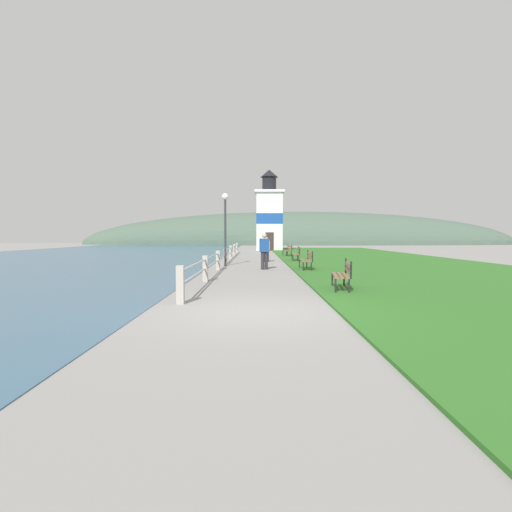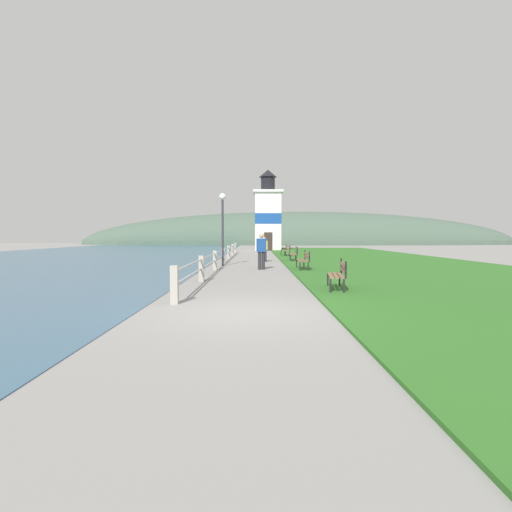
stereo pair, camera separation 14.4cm
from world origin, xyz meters
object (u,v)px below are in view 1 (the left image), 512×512
(park_bench_midway, at_px, (306,259))
(person_strolling, at_px, (264,250))
(lamp_post, at_px, (224,216))
(park_bench_far, at_px, (296,253))
(park_bench_by_lighthouse, at_px, (287,250))
(person_by_railing, at_px, (266,248))
(park_bench_near, at_px, (342,273))
(lighthouse, at_px, (268,216))

(park_bench_midway, height_order, person_strolling, person_strolling)
(person_strolling, relative_size, lamp_post, 0.45)
(park_bench_midway, xyz_separation_m, park_bench_far, (0.19, 6.62, -0.00))
(park_bench_by_lighthouse, xyz_separation_m, person_by_railing, (-1.90, -6.67, 0.31))
(park_bench_near, bearing_deg, person_by_railing, -74.03)
(park_bench_near, height_order, lighthouse, lighthouse)
(park_bench_by_lighthouse, height_order, person_by_railing, person_by_railing)
(park_bench_by_lighthouse, distance_m, lighthouse, 13.42)
(park_bench_by_lighthouse, relative_size, lamp_post, 0.42)
(park_bench_midway, bearing_deg, lighthouse, -87.12)
(lamp_post, bearing_deg, park_bench_near, -66.70)
(park_bench_far, bearing_deg, park_bench_near, 93.23)
(lighthouse, distance_m, person_by_railing, 19.87)
(park_bench_by_lighthouse, relative_size, person_strolling, 0.94)
(lighthouse, height_order, person_strolling, lighthouse)
(park_bench_near, relative_size, lighthouse, 0.19)
(lighthouse, bearing_deg, lamp_post, -97.87)
(park_bench_near, xyz_separation_m, park_bench_midway, (-0.17, 7.12, 0.00))
(park_bench_near, distance_m, lighthouse, 33.00)
(park_bench_far, xyz_separation_m, lamp_post, (-4.31, -3.76, 2.20))
(park_bench_by_lighthouse, bearing_deg, lighthouse, -91.72)
(person_strolling, height_order, lamp_post, lamp_post)
(park_bench_near, height_order, person_by_railing, person_by_railing)
(park_bench_near, xyz_separation_m, park_bench_far, (0.01, 13.74, 0.00))
(park_bench_midway, bearing_deg, park_bench_by_lighthouse, -89.80)
(park_bench_midway, distance_m, lighthouse, 25.92)
(lighthouse, distance_m, lamp_post, 23.08)
(person_strolling, bearing_deg, lighthouse, -25.55)
(person_strolling, distance_m, lamp_post, 3.69)
(park_bench_midway, xyz_separation_m, person_by_railing, (-1.78, 6.06, 0.31))
(park_bench_near, relative_size, person_strolling, 0.96)
(person_by_railing, bearing_deg, park_bench_by_lighthouse, -25.57)
(park_bench_far, height_order, person_strolling, person_strolling)
(park_bench_near, bearing_deg, park_bench_midway, -81.07)
(park_bench_near, relative_size, lamp_post, 0.43)
(park_bench_near, distance_m, lamp_post, 11.09)
(lighthouse, xyz_separation_m, lamp_post, (-3.16, -22.84, -1.07))
(park_bench_far, height_order, person_by_railing, person_by_railing)
(park_bench_midway, relative_size, park_bench_far, 1.03)
(lighthouse, distance_m, person_strolling, 25.48)
(lighthouse, bearing_deg, park_bench_far, -86.54)
(park_bench_far, relative_size, person_by_railing, 1.16)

